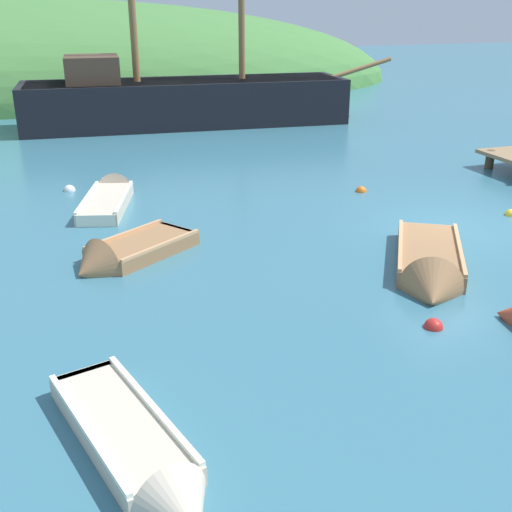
{
  "coord_description": "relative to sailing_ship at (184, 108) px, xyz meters",
  "views": [
    {
      "loc": [
        -9.43,
        -12.25,
        5.18
      ],
      "look_at": [
        -5.48,
        -0.87,
        0.27
      ],
      "focal_mm": 44.05,
      "sensor_mm": 36.0,
      "label": 1
    }
  ],
  "objects": [
    {
      "name": "buoy_red",
      "position": [
        -0.26,
        -19.87,
        -0.76
      ],
      "size": [
        0.33,
        0.33,
        0.33
      ],
      "primitive_type": "sphere",
      "color": "red",
      "rests_on": "ground"
    },
    {
      "name": "rowboat_outer_left",
      "position": [
        0.95,
        -17.91,
        -0.64
      ],
      "size": [
        3.08,
        3.9,
        1.23
      ],
      "rotation": [
        0.0,
        0.0,
        4.16
      ],
      "color": "#9E7047",
      "rests_on": "ground"
    },
    {
      "name": "buoy_orange",
      "position": [
        2.47,
        -12.11,
        -0.76
      ],
      "size": [
        0.32,
        0.32,
        0.32
      ],
      "primitive_type": "sphere",
      "color": "orange",
      "rests_on": "ground"
    },
    {
      "name": "rowboat_portside",
      "position": [
        -4.59,
        -10.75,
        -0.66
      ],
      "size": [
        2.02,
        3.82,
        1.0
      ],
      "rotation": [
        0.0,
        0.0,
        1.28
      ],
      "color": "beige",
      "rests_on": "ground"
    },
    {
      "name": "ground_plane",
      "position": [
        3.2,
        -15.57,
        -0.76
      ],
      "size": [
        120.0,
        120.0,
        0.0
      ],
      "primitive_type": "plane",
      "color": "teal"
    },
    {
      "name": "sailing_ship",
      "position": [
        0.0,
        0.0,
        0.0
      ],
      "size": [
        16.86,
        4.62,
        12.65
      ],
      "rotation": [
        0.0,
        0.0,
        -0.08
      ],
      "color": "black",
      "rests_on": "ground"
    },
    {
      "name": "buoy_white",
      "position": [
        -5.58,
        -9.22,
        -0.76
      ],
      "size": [
        0.34,
        0.34,
        0.34
      ],
      "primitive_type": "sphere",
      "color": "white",
      "rests_on": "ground"
    },
    {
      "name": "rowboat_near_dock",
      "position": [
        -4.83,
        -15.15,
        -0.66
      ],
      "size": [
        3.11,
        2.64,
        1.18
      ],
      "rotation": [
        0.0,
        0.0,
        3.73
      ],
      "color": "#9E7047",
      "rests_on": "ground"
    },
    {
      "name": "buoy_yellow",
      "position": [
        5.13,
        -15.33,
        -0.76
      ],
      "size": [
        0.31,
        0.31,
        0.31
      ],
      "primitive_type": "sphere",
      "color": "yellow",
      "rests_on": "ground"
    },
    {
      "name": "shore_hill",
      "position": [
        -6.49,
        14.81,
        -0.76
      ],
      "size": [
        48.62,
        21.54,
        10.66
      ],
      "primitive_type": "ellipsoid",
      "color": "#477F3D",
      "rests_on": "ground"
    },
    {
      "name": "rowboat_far",
      "position": [
        -5.56,
        -21.6,
        -0.67
      ],
      "size": [
        1.78,
        3.6,
        0.91
      ],
      "rotation": [
        0.0,
        0.0,
        4.97
      ],
      "color": "beige",
      "rests_on": "ground"
    }
  ]
}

